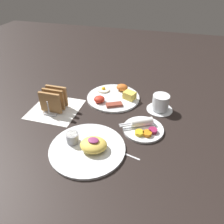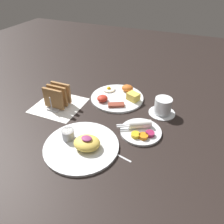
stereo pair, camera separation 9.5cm
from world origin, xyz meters
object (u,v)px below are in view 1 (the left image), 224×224
Objects in this scene: plate_breakfast at (114,96)px; plate_condiments at (143,128)px; plate_foreground at (88,147)px; coffee_cup at (160,103)px; toast_rack at (54,100)px.

plate_breakfast reaches higher than plate_condiments.
coffee_cup is (0.23, 0.33, 0.02)m from plate_foreground.
plate_foreground is at bearing -40.30° from toast_rack.
plate_condiments is 0.42m from toast_rack.
plate_foreground is 2.35× the size of coffee_cup.
plate_breakfast is 0.37m from plate_foreground.
plate_condiments is at bearing -49.10° from plate_breakfast.
plate_condiments is (0.18, -0.21, -0.00)m from plate_breakfast.
plate_breakfast is 2.20× the size of coffee_cup.
coffee_cup is at bearing 15.19° from toast_rack.
toast_rack is 0.97× the size of coffee_cup.
toast_rack is at bearing -144.70° from plate_breakfast.
plate_breakfast is 2.27× the size of toast_rack.
plate_breakfast is 0.93× the size of plate_foreground.
toast_rack reaches higher than plate_breakfast.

